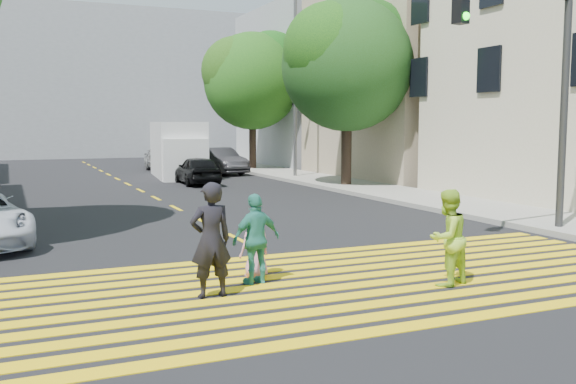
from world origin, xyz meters
TOP-DOWN VIEW (x-y plane):
  - ground at (0.00, 0.00)m, footprint 120.00×120.00m
  - sidewalk_right at (8.50, 15.00)m, footprint 3.00×60.00m
  - crosswalk at (0.00, 1.28)m, footprint 13.40×5.30m
  - lane_line at (0.00, 22.50)m, footprint 0.12×34.40m
  - building_right_tan at (15.00, 19.00)m, footprint 10.00×10.00m
  - building_right_grey at (15.00, 30.00)m, footprint 10.00×10.00m
  - backdrop_block at (0.00, 48.00)m, footprint 30.00×8.00m
  - tree_right_near at (8.29, 15.68)m, footprint 6.33×5.95m
  - tree_right_far at (8.22, 26.75)m, footprint 6.97×6.65m
  - pedestrian_man at (-2.05, 1.30)m, footprint 0.67×0.45m
  - pedestrian_woman at (1.78, 0.42)m, footprint 0.92×0.80m
  - pedestrian_child at (-0.97, 2.22)m, footprint 0.63×0.47m
  - pedestrian_extra at (-1.12, 1.78)m, footprint 0.96×0.56m
  - dark_car_near at (2.86, 19.66)m, footprint 1.65×3.81m
  - silver_car at (3.52, 30.59)m, footprint 2.44×4.53m
  - dark_car_parked at (5.57, 24.93)m, footprint 2.08×4.48m
  - white_van at (3.04, 23.77)m, footprint 2.84×6.12m
  - traffic_signal at (6.55, 3.40)m, footprint 4.12×1.08m
  - street_lamp at (7.93, 20.73)m, footprint 2.06×0.53m

SIDE VIEW (x-z plane):
  - ground at x=0.00m, z-range 0.00..0.00m
  - lane_line at x=0.00m, z-range 0.00..0.01m
  - crosswalk at x=0.00m, z-range 0.00..0.01m
  - sidewalk_right at x=8.50m, z-range 0.00..0.15m
  - pedestrian_child at x=-0.97m, z-range 0.00..1.16m
  - silver_car at x=3.52m, z-range 0.00..1.25m
  - dark_car_near at x=2.86m, z-range 0.00..1.28m
  - dark_car_parked at x=5.57m, z-range 0.00..1.42m
  - pedestrian_extra at x=-1.12m, z-range 0.00..1.54m
  - pedestrian_woman at x=1.78m, z-range 0.00..1.62m
  - pedestrian_man at x=-2.05m, z-range 0.00..1.81m
  - white_van at x=3.04m, z-range -0.07..2.72m
  - traffic_signal at x=6.55m, z-range 0.90..7.01m
  - building_right_tan at x=15.00m, z-range 0.00..10.00m
  - building_right_grey at x=15.00m, z-range 0.00..10.00m
  - street_lamp at x=7.93m, z-range 0.68..9.80m
  - tree_right_near at x=8.29m, z-range 1.42..9.44m
  - tree_right_far at x=8.22m, z-range 1.41..9.47m
  - backdrop_block at x=0.00m, z-range 0.00..12.00m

